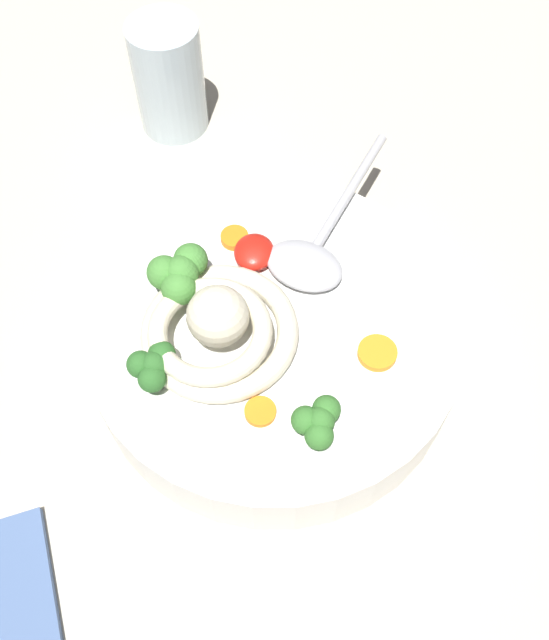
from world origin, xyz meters
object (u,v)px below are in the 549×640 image
Objects in this scene: soup_bowl at (274,337)px; noodle_pile at (217,328)px; drinking_glass at (169,78)px; soup_spoon at (312,252)px.

noodle_pile is (1.98, -3.86, 4.08)cm from soup_bowl.
drinking_glass is at bearing -153.87° from soup_bowl.
soup_spoon is (-5.80, 2.31, 3.33)cm from soup_bowl.
noodle_pile is 1.15× the size of drinking_glass.
drinking_glass reaches higher than noodle_pile.
soup_bowl is 7.08cm from soup_spoon.
soup_spoon is 1.60× the size of drinking_glass.
soup_bowl is 27.81cm from drinking_glass.
soup_bowl is at bearing 180.00° from soup_spoon.
soup_spoon is (-7.79, 6.16, -0.75)cm from noodle_pile.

